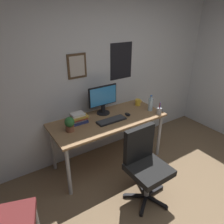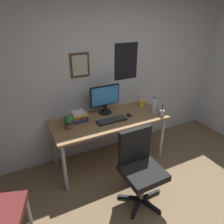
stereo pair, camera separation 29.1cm
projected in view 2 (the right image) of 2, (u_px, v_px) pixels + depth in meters
The scene contains 11 objects.
wall_back at pixel (107, 73), 3.25m from camera, with size 4.40×0.10×2.60m.
desk at pixel (109, 123), 3.10m from camera, with size 1.67×0.71×0.76m.
office_chair at pixel (139, 164), 2.51m from camera, with size 0.55×0.57×0.95m.
monitor at pixel (105, 98), 3.13m from camera, with size 0.46×0.20×0.43m.
keyboard at pixel (112, 120), 2.99m from camera, with size 0.43×0.15×0.03m.
computer_mouse at pixel (129, 115), 3.12m from camera, with size 0.06×0.11×0.04m.
water_bottle at pixel (154, 106), 3.20m from camera, with size 0.07×0.07×0.25m.
coffee_mug_near at pixel (142, 103), 3.43m from camera, with size 0.12×0.09×0.10m.
potted_plant at pixel (69, 121), 2.76m from camera, with size 0.13×0.13×0.19m.
pen_cup at pixel (162, 113), 3.11m from camera, with size 0.07×0.07×0.20m.
book_stack_left at pixel (79, 117), 2.96m from camera, with size 0.22×0.17×0.15m.
Camera 2 is at (-1.37, -0.73, 2.18)m, focal length 33.93 mm.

